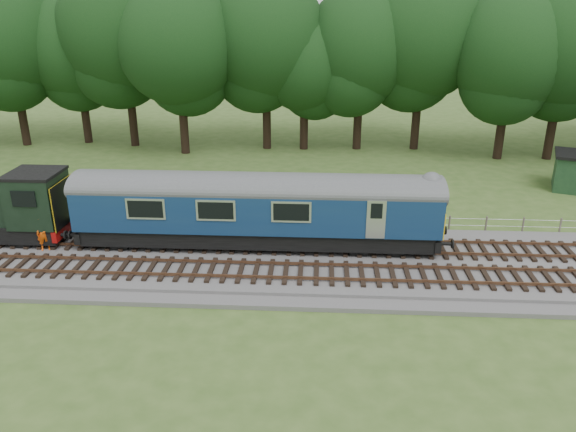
{
  "coord_description": "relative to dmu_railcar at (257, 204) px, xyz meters",
  "views": [
    {
      "loc": [
        0.73,
        -24.71,
        12.25
      ],
      "look_at": [
        -0.78,
        1.4,
        2.0
      ],
      "focal_mm": 35.0,
      "sensor_mm": 36.0,
      "label": 1
    }
  ],
  "objects": [
    {
      "name": "fence",
      "position": [
        2.33,
        3.1,
        -2.61
      ],
      "size": [
        64.0,
        0.12,
        1.0
      ],
      "primitive_type": null,
      "color": "#6B6054",
      "rests_on": "ground"
    },
    {
      "name": "track_south",
      "position": [
        2.33,
        -3.0,
        -2.19
      ],
      "size": [
        67.2,
        2.4,
        0.21
      ],
      "color": "black",
      "rests_on": "ballast"
    },
    {
      "name": "dmu_railcar",
      "position": [
        0.0,
        0.0,
        0.0
      ],
      "size": [
        18.05,
        2.86,
        3.88
      ],
      "color": "black",
      "rests_on": "ground"
    },
    {
      "name": "ground",
      "position": [
        2.33,
        -1.4,
        -2.61
      ],
      "size": [
        120.0,
        120.0,
        0.0
      ],
      "primitive_type": "plane",
      "color": "#395820",
      "rests_on": "ground"
    },
    {
      "name": "track_north",
      "position": [
        2.33,
        -0.0,
        -2.19
      ],
      "size": [
        67.2,
        2.4,
        0.21
      ],
      "color": "black",
      "rests_on": "ballast"
    },
    {
      "name": "worker",
      "position": [
        -10.59,
        -1.15,
        -1.35
      ],
      "size": [
        0.78,
        0.66,
        1.82
      ],
      "primitive_type": "imported",
      "rotation": [
        0.0,
        0.0,
        0.39
      ],
      "color": "#FF580D",
      "rests_on": "ballast"
    },
    {
      "name": "ballast",
      "position": [
        2.33,
        -1.4,
        -2.43
      ],
      "size": [
        70.0,
        7.0,
        0.35
      ],
      "primitive_type": "cube",
      "color": "#4C4C4F",
      "rests_on": "ground"
    },
    {
      "name": "tree_line",
      "position": [
        2.33,
        20.6,
        -2.61
      ],
      "size": [
        70.0,
        8.0,
        18.0
      ],
      "primitive_type": null,
      "color": "black",
      "rests_on": "ground"
    }
  ]
}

